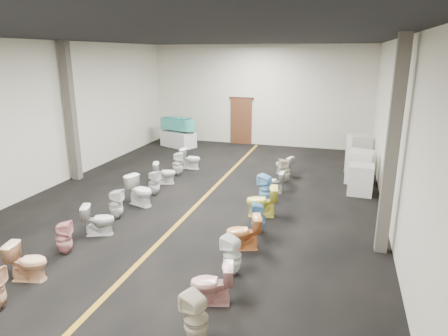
{
  "coord_description": "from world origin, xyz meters",
  "views": [
    {
      "loc": [
        3.76,
        -9.97,
        4.11
      ],
      "look_at": [
        0.46,
        1.0,
        0.81
      ],
      "focal_mm": 32.0,
      "sensor_mm": 36.0,
      "label": 1
    }
  ],
  "objects_px": {
    "toilet_left_9": "(178,164)",
    "toilet_left_5": "(116,204)",
    "appliance_crate_a": "(360,179)",
    "toilet_right_9": "(274,182)",
    "toilet_left_2": "(28,262)",
    "toilet_left_4": "(99,220)",
    "toilet_left_3": "(64,238)",
    "toilet_left_8": "(165,173)",
    "appliance_crate_b": "(360,167)",
    "toilet_right_2": "(196,319)",
    "display_table": "(178,139)",
    "toilet_right_5": "(243,233)",
    "toilet_right_7": "(262,201)",
    "toilet_right_8": "(266,189)",
    "toilet_left_7": "(154,183)",
    "appliance_crate_d": "(358,148)",
    "toilet_left_6": "(140,191)",
    "toilet_left_10": "(191,159)",
    "toilet_right_4": "(232,255)",
    "toilet_right_6": "(258,218)",
    "toilet_right_11": "(284,165)",
    "toilet_right_10": "(285,171)",
    "toilet_right_3": "(212,284)",
    "appliance_crate_c": "(359,161)",
    "bathtub": "(178,123)"
  },
  "relations": [
    {
      "from": "toilet_left_2",
      "to": "toilet_left_4",
      "type": "height_order",
      "value": "toilet_left_2"
    },
    {
      "from": "appliance_crate_b",
      "to": "toilet_left_5",
      "type": "height_order",
      "value": "appliance_crate_b"
    },
    {
      "from": "toilet_right_11",
      "to": "toilet_left_7",
      "type": "bearing_deg",
      "value": -24.22
    },
    {
      "from": "appliance_crate_b",
      "to": "toilet_right_7",
      "type": "height_order",
      "value": "appliance_crate_b"
    },
    {
      "from": "toilet_right_7",
      "to": "toilet_right_8",
      "type": "bearing_deg",
      "value": 173.0
    },
    {
      "from": "display_table",
      "to": "toilet_left_10",
      "type": "xyz_separation_m",
      "value": [
        1.86,
        -3.22,
        0.02
      ]
    },
    {
      "from": "bathtub",
      "to": "toilet_right_5",
      "type": "distance_m",
      "value": 10.25
    },
    {
      "from": "toilet_right_8",
      "to": "toilet_left_4",
      "type": "bearing_deg",
      "value": -26.22
    },
    {
      "from": "toilet_left_8",
      "to": "toilet_right_6",
      "type": "bearing_deg",
      "value": -147.05
    },
    {
      "from": "appliance_crate_a",
      "to": "appliance_crate_b",
      "type": "height_order",
      "value": "appliance_crate_b"
    },
    {
      "from": "toilet_left_4",
      "to": "appliance_crate_d",
      "type": "bearing_deg",
      "value": -56.13
    },
    {
      "from": "toilet_left_4",
      "to": "toilet_right_2",
      "type": "bearing_deg",
      "value": -150.67
    },
    {
      "from": "display_table",
      "to": "toilet_right_5",
      "type": "relative_size",
      "value": 2.05
    },
    {
      "from": "toilet_right_10",
      "to": "display_table",
      "type": "bearing_deg",
      "value": -150.13
    },
    {
      "from": "appliance_crate_b",
      "to": "toilet_right_4",
      "type": "xyz_separation_m",
      "value": [
        -2.47,
        -6.67,
        -0.13
      ]
    },
    {
      "from": "toilet_left_2",
      "to": "toilet_left_5",
      "type": "xyz_separation_m",
      "value": [
        0.01,
        3.04,
        0.02
      ]
    },
    {
      "from": "appliance_crate_c",
      "to": "toilet_left_4",
      "type": "bearing_deg",
      "value": -129.74
    },
    {
      "from": "toilet_left_3",
      "to": "toilet_right_6",
      "type": "height_order",
      "value": "toilet_right_6"
    },
    {
      "from": "toilet_left_2",
      "to": "toilet_left_7",
      "type": "distance_m",
      "value": 4.95
    },
    {
      "from": "toilet_left_8",
      "to": "toilet_right_11",
      "type": "bearing_deg",
      "value": -79.09
    },
    {
      "from": "toilet_left_9",
      "to": "toilet_right_9",
      "type": "bearing_deg",
      "value": -123.39
    },
    {
      "from": "display_table",
      "to": "toilet_left_3",
      "type": "distance_m",
      "value": 10.22
    },
    {
      "from": "toilet_right_8",
      "to": "toilet_right_3",
      "type": "bearing_deg",
      "value": 20.96
    },
    {
      "from": "toilet_right_3",
      "to": "toilet_right_4",
      "type": "bearing_deg",
      "value": 160.68
    },
    {
      "from": "appliance_crate_d",
      "to": "toilet_left_6",
      "type": "relative_size",
      "value": 1.24
    },
    {
      "from": "toilet_left_7",
      "to": "toilet_right_8",
      "type": "xyz_separation_m",
      "value": [
        3.33,
        0.29,
        0.05
      ]
    },
    {
      "from": "toilet_left_4",
      "to": "toilet_left_9",
      "type": "relative_size",
      "value": 0.89
    },
    {
      "from": "toilet_left_5",
      "to": "toilet_right_2",
      "type": "xyz_separation_m",
      "value": [
        3.6,
        -3.74,
        0.02
      ]
    },
    {
      "from": "display_table",
      "to": "toilet_left_2",
      "type": "relative_size",
      "value": 2.13
    },
    {
      "from": "toilet_right_10",
      "to": "toilet_left_9",
      "type": "bearing_deg",
      "value": -110.0
    },
    {
      "from": "appliance_crate_a",
      "to": "toilet_right_7",
      "type": "bearing_deg",
      "value": -134.32
    },
    {
      "from": "toilet_left_5",
      "to": "toilet_left_10",
      "type": "xyz_separation_m",
      "value": [
        0.14,
        4.87,
        -0.01
      ]
    },
    {
      "from": "display_table",
      "to": "toilet_right_6",
      "type": "height_order",
      "value": "toilet_right_6"
    },
    {
      "from": "toilet_left_3",
      "to": "toilet_left_6",
      "type": "relative_size",
      "value": 0.87
    },
    {
      "from": "toilet_right_11",
      "to": "appliance_crate_b",
      "type": "bearing_deg",
      "value": 106.79
    },
    {
      "from": "appliance_crate_a",
      "to": "toilet_right_9",
      "type": "relative_size",
      "value": 1.37
    },
    {
      "from": "display_table",
      "to": "toilet_right_2",
      "type": "xyz_separation_m",
      "value": [
        5.31,
        -11.83,
        0.05
      ]
    },
    {
      "from": "bathtub",
      "to": "toilet_left_3",
      "type": "distance_m",
      "value": 10.24
    },
    {
      "from": "appliance_crate_c",
      "to": "toilet_left_9",
      "type": "distance_m",
      "value": 6.42
    },
    {
      "from": "bathtub",
      "to": "toilet_left_5",
      "type": "height_order",
      "value": "bathtub"
    },
    {
      "from": "toilet_left_7",
      "to": "toilet_left_8",
      "type": "height_order",
      "value": "toilet_left_7"
    },
    {
      "from": "toilet_left_9",
      "to": "toilet_left_5",
      "type": "bearing_deg",
      "value": 158.88
    },
    {
      "from": "appliance_crate_a",
      "to": "toilet_right_8",
      "type": "bearing_deg",
      "value": -148.73
    },
    {
      "from": "toilet_left_2",
      "to": "toilet_left_3",
      "type": "relative_size",
      "value": 1.02
    },
    {
      "from": "toilet_right_9",
      "to": "display_table",
      "type": "bearing_deg",
      "value": -133.0
    },
    {
      "from": "toilet_right_5",
      "to": "toilet_right_10",
      "type": "distance_m",
      "value": 4.96
    },
    {
      "from": "appliance_crate_d",
      "to": "toilet_right_6",
      "type": "height_order",
      "value": "appliance_crate_d"
    },
    {
      "from": "toilet_left_2",
      "to": "appliance_crate_d",
      "type": "bearing_deg",
      "value": -42.06
    },
    {
      "from": "toilet_left_3",
      "to": "toilet_left_8",
      "type": "bearing_deg",
      "value": -19.92
    },
    {
      "from": "toilet_right_3",
      "to": "toilet_right_11",
      "type": "bearing_deg",
      "value": 164.71
    }
  ]
}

